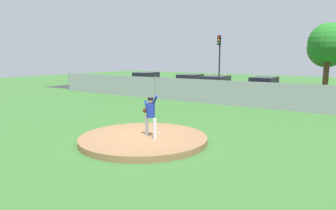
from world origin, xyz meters
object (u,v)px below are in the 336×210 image
object	(u,v)px
baseball	(160,133)
parked_car_navy	(264,89)
parked_car_silver	(190,84)
traffic_cone_orange	(178,87)
parked_car_white	(216,86)
traffic_light_near	(219,53)
parked_car_teal	(146,81)
pitcher_youth	(150,113)

from	to	relation	value
baseball	parked_car_navy	bearing A→B (deg)	90.38
parked_car_silver	traffic_cone_orange	bearing A→B (deg)	148.10
parked_car_navy	parked_car_white	world-z (taller)	parked_car_navy
baseball	traffic_light_near	xyz separation A→B (m)	(-5.74, 18.08, 3.26)
parked_car_teal	traffic_cone_orange	xyz separation A→B (m)	(2.90, 1.27, -0.55)
parked_car_navy	traffic_light_near	distance (m)	7.62
baseball	parked_car_teal	distance (m)	18.46
parked_car_white	traffic_light_near	distance (m)	5.46
parked_car_teal	parked_car_silver	world-z (taller)	parked_car_teal
pitcher_youth	traffic_light_near	xyz separation A→B (m)	(-5.68, 18.59, 2.39)
parked_car_silver	parked_car_navy	size ratio (longest dim) A/B	0.95
traffic_light_near	parked_car_silver	bearing A→B (deg)	-105.03
parked_car_silver	traffic_cone_orange	size ratio (longest dim) A/B	7.31
parked_car_silver	parked_car_navy	world-z (taller)	parked_car_navy
baseball	parked_car_navy	distance (m)	13.76
parked_car_silver	traffic_light_near	world-z (taller)	traffic_light_near
parked_car_silver	traffic_cone_orange	distance (m)	2.43
parked_car_navy	traffic_cone_orange	bearing A→B (deg)	168.17
traffic_cone_orange	traffic_light_near	bearing A→B (deg)	39.75
parked_car_silver	traffic_light_near	bearing A→B (deg)	74.97
baseball	traffic_cone_orange	distance (m)	17.86
traffic_light_near	baseball	bearing A→B (deg)	-72.39
baseball	parked_car_teal	bearing A→B (deg)	129.22
baseball	pitcher_youth	bearing A→B (deg)	-96.73
traffic_light_near	parked_car_teal	bearing A→B (deg)	-147.45
parked_car_teal	traffic_light_near	bearing A→B (deg)	32.55
pitcher_youth	parked_car_navy	bearing A→B (deg)	90.12
pitcher_youth	parked_car_teal	distance (m)	18.81
pitcher_youth	baseball	distance (m)	1.01
parked_car_navy	traffic_light_near	xyz separation A→B (m)	(-5.65, 4.33, 2.73)
pitcher_youth	parked_car_silver	bearing A→B (deg)	114.30
baseball	traffic_cone_orange	size ratio (longest dim) A/B	0.13
traffic_cone_orange	baseball	bearing A→B (deg)	-60.61
parked_car_navy	parked_car_white	size ratio (longest dim) A/B	0.92
parked_car_white	pitcher_youth	bearing A→B (deg)	-74.54
parked_car_navy	traffic_light_near	bearing A→B (deg)	142.51
pitcher_youth	parked_car_white	bearing A→B (deg)	105.46
parked_car_silver	traffic_light_near	distance (m)	4.77
parked_car_teal	parked_car_silver	bearing A→B (deg)	0.16
parked_car_white	parked_car_silver	bearing A→B (deg)	167.39
parked_car_teal	parked_car_silver	distance (m)	4.91
pitcher_youth	parked_car_white	world-z (taller)	pitcher_youth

